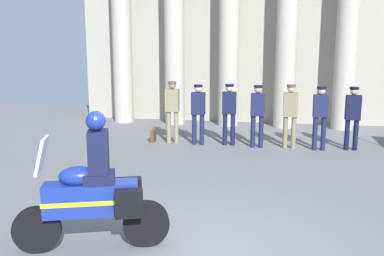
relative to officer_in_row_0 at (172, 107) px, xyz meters
name	(u,v)px	position (x,y,z in m)	size (l,w,h in m)	color
ground_plane	(201,253)	(1.92, -6.52, -1.05)	(28.00, 28.00, 0.00)	slate
colonnade_backdrop	(231,17)	(1.26, 3.72, 2.71)	(11.15, 1.55, 7.34)	#A49F91
officer_in_row_0	(172,107)	(0.00, 0.00, 0.00)	(0.38, 0.24, 1.77)	#847A5B
officer_in_row_1	(198,110)	(0.75, -0.04, -0.05)	(0.38, 0.24, 1.70)	#191E42
officer_in_row_2	(229,109)	(1.61, 0.06, -0.03)	(0.38, 0.24, 1.72)	#141938
officer_in_row_3	(258,111)	(2.40, -0.09, -0.04)	(0.38, 0.24, 1.71)	#191E42
officer_in_row_4	(290,111)	(3.27, -0.04, -0.02)	(0.38, 0.24, 1.74)	#7A7056
officer_in_row_5	(320,113)	(4.04, -0.12, -0.04)	(0.38, 0.24, 1.70)	#191E42
officer_in_row_6	(353,113)	(4.89, 0.07, -0.05)	(0.38, 0.24, 1.69)	black
motorcycle_with_rider	(96,193)	(0.51, -6.63, -0.25)	(2.02, 0.96, 1.90)	black
briefcase_on_ground	(153,136)	(-0.58, 0.03, -0.87)	(0.10, 0.32, 0.36)	brown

